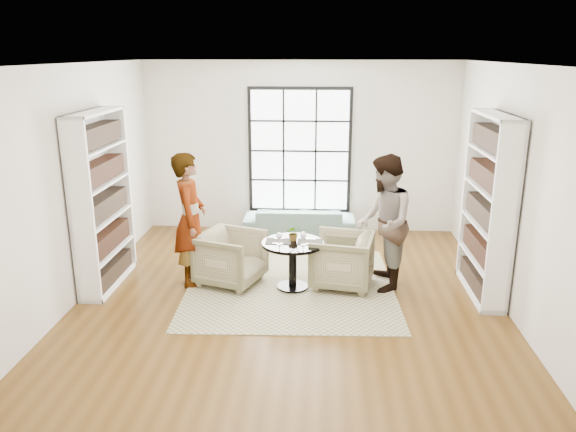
# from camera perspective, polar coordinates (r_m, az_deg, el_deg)

# --- Properties ---
(ground) EXTENTS (6.00, 6.00, 0.00)m
(ground) POSITION_cam_1_polar(r_m,az_deg,el_deg) (7.55, 0.15, -8.18)
(ground) COLOR #5A3A15
(room_shell) EXTENTS (6.00, 6.01, 6.00)m
(room_shell) POSITION_cam_1_polar(r_m,az_deg,el_deg) (7.64, 0.40, 2.13)
(room_shell) COLOR silver
(room_shell) RESTS_ON ground
(rug) EXTENTS (2.94, 2.94, 0.01)m
(rug) POSITION_cam_1_polar(r_m,az_deg,el_deg) (7.85, 0.25, -7.12)
(rug) COLOR tan
(rug) RESTS_ON ground
(pedestal_table) EXTENTS (0.84, 0.84, 0.67)m
(pedestal_table) POSITION_cam_1_polar(r_m,az_deg,el_deg) (7.62, 0.48, -3.96)
(pedestal_table) COLOR black
(pedestal_table) RESTS_ON ground
(sofa) EXTENTS (1.91, 0.77, 0.55)m
(sofa) POSITION_cam_1_polar(r_m,az_deg,el_deg) (9.74, 1.16, -0.69)
(sofa) COLOR slate
(sofa) RESTS_ON ground
(armchair_left) EXTENTS (1.05, 1.03, 0.75)m
(armchair_left) POSITION_cam_1_polar(r_m,az_deg,el_deg) (7.87, -5.80, -4.27)
(armchair_left) COLOR #C3C18B
(armchair_left) RESTS_ON ground
(armchair_right) EXTENTS (0.95, 0.94, 0.75)m
(armchair_right) POSITION_cam_1_polar(r_m,az_deg,el_deg) (7.78, 5.47, -4.53)
(armchair_right) COLOR tan
(armchair_right) RESTS_ON ground
(person_left) EXTENTS (0.51, 0.72, 1.85)m
(person_left) POSITION_cam_1_polar(r_m,az_deg,el_deg) (7.80, -9.90, -0.35)
(person_left) COLOR gray
(person_left) RESTS_ON ground
(person_right) EXTENTS (0.71, 0.91, 1.85)m
(person_right) POSITION_cam_1_polar(r_m,az_deg,el_deg) (7.64, 9.71, -0.71)
(person_right) COLOR gray
(person_right) RESTS_ON ground
(placemat_left) EXTENTS (0.34, 0.26, 0.01)m
(placemat_left) POSITION_cam_1_polar(r_m,az_deg,el_deg) (7.58, -0.97, -2.58)
(placemat_left) COLOR black
(placemat_left) RESTS_ON pedestal_table
(placemat_right) EXTENTS (0.34, 0.26, 0.01)m
(placemat_right) POSITION_cam_1_polar(r_m,az_deg,el_deg) (7.57, 2.28, -2.63)
(placemat_right) COLOR black
(placemat_right) RESTS_ON pedestal_table
(cutlery_left) EXTENTS (0.14, 0.22, 0.01)m
(cutlery_left) POSITION_cam_1_polar(r_m,az_deg,el_deg) (7.58, -0.97, -2.53)
(cutlery_left) COLOR silver
(cutlery_left) RESTS_ON placemat_left
(cutlery_right) EXTENTS (0.14, 0.22, 0.01)m
(cutlery_right) POSITION_cam_1_polar(r_m,az_deg,el_deg) (7.56, 2.28, -2.58)
(cutlery_right) COLOR silver
(cutlery_right) RESTS_ON placemat_right
(wine_glass_left) EXTENTS (0.08, 0.08, 0.18)m
(wine_glass_left) POSITION_cam_1_polar(r_m,az_deg,el_deg) (7.40, -0.90, -2.05)
(wine_glass_left) COLOR silver
(wine_glass_left) RESTS_ON pedestal_table
(wine_glass_right) EXTENTS (0.09, 0.09, 0.19)m
(wine_glass_right) POSITION_cam_1_polar(r_m,az_deg,el_deg) (7.40, 1.56, -1.99)
(wine_glass_right) COLOR silver
(wine_glass_right) RESTS_ON pedestal_table
(flower_centerpiece) EXTENTS (0.22, 0.19, 0.22)m
(flower_centerpiece) POSITION_cam_1_polar(r_m,az_deg,el_deg) (7.59, 0.59, -1.72)
(flower_centerpiece) COLOR gray
(flower_centerpiece) RESTS_ON pedestal_table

